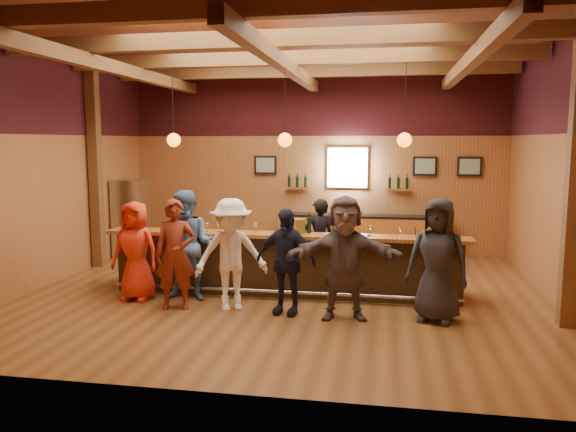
{
  "coord_description": "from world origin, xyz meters",
  "views": [
    {
      "loc": [
        1.72,
        -9.5,
        2.69
      ],
      "look_at": [
        0.0,
        0.3,
        1.35
      ],
      "focal_mm": 35.0,
      "sensor_mm": 36.0,
      "label": 1
    }
  ],
  "objects_px": {
    "customer_denim": "(188,246)",
    "bottle_a": "(309,225)",
    "customer_navy": "(286,261)",
    "customer_orange": "(135,251)",
    "ice_bucket": "(299,226)",
    "bartender": "(319,241)",
    "customer_white": "(231,255)",
    "customer_redvest": "(175,254)",
    "customer_dark": "(438,260)",
    "customer_brown": "(345,258)",
    "back_bar_cabinet": "(363,235)",
    "stainless_fridge": "(132,218)",
    "bar_counter": "(287,263)"
  },
  "relations": [
    {
      "from": "customer_white",
      "to": "customer_brown",
      "type": "distance_m",
      "value": 1.81
    },
    {
      "from": "bar_counter",
      "to": "customer_navy",
      "type": "distance_m",
      "value": 1.32
    },
    {
      "from": "ice_bucket",
      "to": "customer_brown",
      "type": "bearing_deg",
      "value": -51.9
    },
    {
      "from": "customer_white",
      "to": "ice_bucket",
      "type": "relative_size",
      "value": 7.3
    },
    {
      "from": "customer_orange",
      "to": "customer_white",
      "type": "height_order",
      "value": "customer_white"
    },
    {
      "from": "back_bar_cabinet",
      "to": "customer_orange",
      "type": "bearing_deg",
      "value": -129.02
    },
    {
      "from": "customer_navy",
      "to": "ice_bucket",
      "type": "xyz_separation_m",
      "value": [
        0.04,
        1.03,
        0.4
      ]
    },
    {
      "from": "stainless_fridge",
      "to": "customer_navy",
      "type": "distance_m",
      "value": 5.69
    },
    {
      "from": "customer_denim",
      "to": "bottle_a",
      "type": "distance_m",
      "value": 2.08
    },
    {
      "from": "bar_counter",
      "to": "customer_white",
      "type": "relative_size",
      "value": 3.52
    },
    {
      "from": "customer_brown",
      "to": "bottle_a",
      "type": "bearing_deg",
      "value": 114.82
    },
    {
      "from": "ice_bucket",
      "to": "customer_redvest",
      "type": "bearing_deg",
      "value": -149.94
    },
    {
      "from": "customer_denim",
      "to": "bottle_a",
      "type": "relative_size",
      "value": 5.24
    },
    {
      "from": "customer_navy",
      "to": "bartender",
      "type": "relative_size",
      "value": 1.04
    },
    {
      "from": "bar_counter",
      "to": "customer_brown",
      "type": "xyz_separation_m",
      "value": [
        1.11,
        -1.35,
        0.42
      ]
    },
    {
      "from": "customer_dark",
      "to": "customer_orange",
      "type": "bearing_deg",
      "value": -166.57
    },
    {
      "from": "stainless_fridge",
      "to": "customer_white",
      "type": "xyz_separation_m",
      "value": [
        3.42,
        -3.65,
        -0.0
      ]
    },
    {
      "from": "customer_redvest",
      "to": "customer_denim",
      "type": "relative_size",
      "value": 0.95
    },
    {
      "from": "bottle_a",
      "to": "customer_denim",
      "type": "bearing_deg",
      "value": -162.85
    },
    {
      "from": "customer_dark",
      "to": "customer_denim",
      "type": "bearing_deg",
      "value": -169.02
    },
    {
      "from": "customer_denim",
      "to": "customer_navy",
      "type": "bearing_deg",
      "value": -15.02
    },
    {
      "from": "back_bar_cabinet",
      "to": "customer_dark",
      "type": "bearing_deg",
      "value": -74.87
    },
    {
      "from": "bartender",
      "to": "customer_white",
      "type": "bearing_deg",
      "value": 38.14
    },
    {
      "from": "customer_white",
      "to": "stainless_fridge",
      "type": "bearing_deg",
      "value": 110.13
    },
    {
      "from": "customer_orange",
      "to": "customer_brown",
      "type": "height_order",
      "value": "customer_brown"
    },
    {
      "from": "customer_orange",
      "to": "customer_brown",
      "type": "distance_m",
      "value": 3.59
    },
    {
      "from": "customer_denim",
      "to": "bartender",
      "type": "xyz_separation_m",
      "value": [
        2.03,
        1.61,
        -0.13
      ]
    },
    {
      "from": "bottle_a",
      "to": "customer_white",
      "type": "bearing_deg",
      "value": -137.67
    },
    {
      "from": "back_bar_cabinet",
      "to": "stainless_fridge",
      "type": "bearing_deg",
      "value": -168.07
    },
    {
      "from": "bar_counter",
      "to": "back_bar_cabinet",
      "type": "relative_size",
      "value": 1.57
    },
    {
      "from": "customer_orange",
      "to": "bartender",
      "type": "relative_size",
      "value": 1.05
    },
    {
      "from": "customer_orange",
      "to": "customer_dark",
      "type": "distance_m",
      "value": 4.95
    },
    {
      "from": "bar_counter",
      "to": "customer_brown",
      "type": "relative_size",
      "value": 3.35
    },
    {
      "from": "customer_redvest",
      "to": "bartender",
      "type": "relative_size",
      "value": 1.11
    },
    {
      "from": "customer_orange",
      "to": "bottle_a",
      "type": "height_order",
      "value": "customer_orange"
    },
    {
      "from": "customer_dark",
      "to": "customer_white",
      "type": "bearing_deg",
      "value": -163.49
    },
    {
      "from": "back_bar_cabinet",
      "to": "customer_brown",
      "type": "bearing_deg",
      "value": -90.82
    },
    {
      "from": "bar_counter",
      "to": "bottle_a",
      "type": "distance_m",
      "value": 0.86
    },
    {
      "from": "customer_orange",
      "to": "bottle_a",
      "type": "bearing_deg",
      "value": 17.5
    },
    {
      "from": "bottle_a",
      "to": "customer_redvest",
      "type": "bearing_deg",
      "value": -151.11
    },
    {
      "from": "stainless_fridge",
      "to": "customer_dark",
      "type": "relative_size",
      "value": 0.97
    },
    {
      "from": "back_bar_cabinet",
      "to": "customer_navy",
      "type": "xyz_separation_m",
      "value": [
        -0.99,
        -4.83,
        0.36
      ]
    },
    {
      "from": "back_bar_cabinet",
      "to": "customer_navy",
      "type": "distance_m",
      "value": 4.95
    },
    {
      "from": "bottle_a",
      "to": "back_bar_cabinet",
      "type": "bearing_deg",
      "value": 78.4
    },
    {
      "from": "customer_orange",
      "to": "ice_bucket",
      "type": "height_order",
      "value": "customer_orange"
    },
    {
      "from": "customer_redvest",
      "to": "bartender",
      "type": "height_order",
      "value": "customer_redvest"
    },
    {
      "from": "bartender",
      "to": "customer_dark",
      "type": "bearing_deg",
      "value": 112.82
    },
    {
      "from": "customer_brown",
      "to": "bartender",
      "type": "distance_m",
      "value": 2.26
    },
    {
      "from": "customer_brown",
      "to": "ice_bucket",
      "type": "bearing_deg",
      "value": 121.69
    },
    {
      "from": "customer_denim",
      "to": "customer_navy",
      "type": "xyz_separation_m",
      "value": [
        1.75,
        -0.46,
        -0.1
      ]
    }
  ]
}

